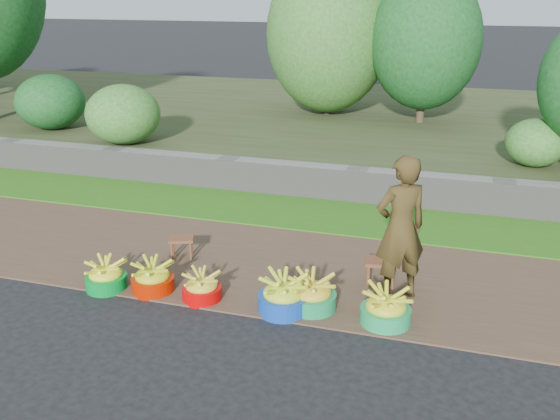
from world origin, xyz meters
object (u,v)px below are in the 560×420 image
(basin_a, at_px, (106,276))
(basin_f, at_px, (386,309))
(basin_c, at_px, (202,288))
(basin_b, at_px, (153,278))
(basin_d, at_px, (284,296))
(vendor_woman, at_px, (401,228))
(basin_e, at_px, (312,295))
(stool_left, at_px, (181,242))
(stool_right, at_px, (381,265))

(basin_a, relative_size, basin_f, 0.90)
(basin_c, bearing_deg, basin_a, -176.09)
(basin_b, height_order, basin_d, basin_d)
(vendor_woman, bearing_deg, basin_c, -15.88)
(basin_b, bearing_deg, basin_a, -169.48)
(basin_a, relative_size, basin_e, 0.88)
(stool_left, bearing_deg, stool_right, -0.58)
(basin_c, height_order, vendor_woman, vendor_woman)
(basin_d, height_order, stool_right, basin_d)
(basin_d, xyz_separation_m, vendor_woman, (1.10, 0.68, 0.65))
(basin_c, xyz_separation_m, basin_d, (0.94, 0.02, 0.04))
(basin_a, distance_m, basin_b, 0.55)
(basin_e, xyz_separation_m, stool_right, (0.61, 0.77, 0.09))
(basin_a, bearing_deg, basin_c, 3.91)
(basin_b, xyz_separation_m, basin_e, (1.83, 0.13, 0.01))
(basin_b, bearing_deg, basin_e, 3.94)
(basin_d, bearing_deg, basin_f, 3.06)
(basin_d, bearing_deg, basin_e, 26.03)
(basin_c, distance_m, stool_left, 1.18)
(basin_b, distance_m, stool_left, 0.93)
(vendor_woman, bearing_deg, stool_left, -39.86)
(basin_a, distance_m, basin_e, 2.38)
(basin_a, bearing_deg, basin_b, 10.52)
(stool_left, xyz_separation_m, stool_right, (2.53, -0.03, 0.03))
(basin_b, relative_size, basin_d, 0.88)
(basin_a, xyz_separation_m, basin_f, (3.18, 0.15, 0.02))
(basin_b, distance_m, basin_e, 1.84)
(basin_f, height_order, stool_left, basin_f)
(stool_left, distance_m, stool_right, 2.53)
(basin_c, height_order, basin_d, basin_d)
(basin_a, relative_size, stool_right, 1.18)
(basin_b, height_order, basin_c, basin_b)
(basin_f, relative_size, stool_left, 1.40)
(basin_f, relative_size, stool_right, 1.31)
(basin_c, distance_m, basin_f, 2.02)
(basin_a, height_order, stool_right, basin_a)
(basin_a, xyz_separation_m, vendor_woman, (3.21, 0.77, 0.67))
(basin_a, relative_size, stool_left, 1.26)
(stool_left, relative_size, stool_right, 0.94)
(basin_f, bearing_deg, stool_right, 102.53)
(basin_d, bearing_deg, stool_left, 150.48)
(stool_right, height_order, vendor_woman, vendor_woman)
(basin_f, bearing_deg, basin_a, -177.27)
(basin_a, bearing_deg, basin_e, 5.46)
(basin_c, bearing_deg, basin_b, 177.99)
(basin_b, distance_m, basin_f, 2.63)
(basin_f, distance_m, stool_right, 0.87)
(basin_a, relative_size, basin_d, 0.85)
(basin_e, xyz_separation_m, vendor_woman, (0.83, 0.55, 0.65))
(basin_e, distance_m, stool_left, 2.08)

